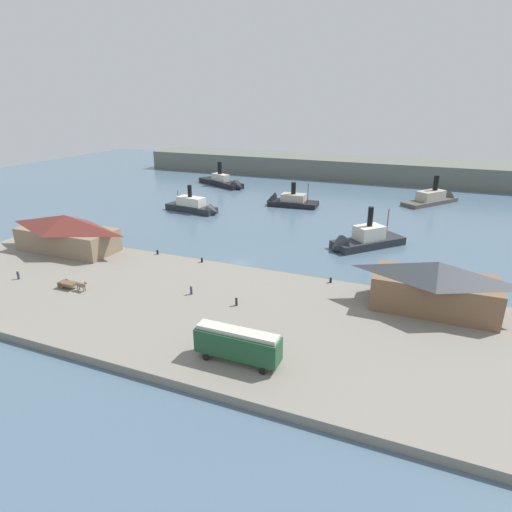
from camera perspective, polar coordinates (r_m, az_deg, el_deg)
The scene contains 20 objects.
ground_plane at distance 88.52m, azimuth -2.12°, elevation -0.95°, with size 320.00×320.00×0.00m, color slate.
quay_promenade at distance 70.63m, azimuth -9.60°, elevation -6.49°, with size 110.00×36.00×1.20m, color gray.
seawall_edge at distance 85.31m, azimuth -3.12°, elevation -1.45°, with size 110.00×0.80×1.00m, color #666159.
ferry_shed_west_terminal at distance 99.74m, azimuth -23.86°, elevation 2.88°, with size 21.62×9.42×7.77m.
ferry_shed_customs_shed at distance 71.11m, azimuth 22.76°, elevation -3.62°, with size 18.51×9.15×7.84m.
street_tram at distance 53.72m, azimuth -2.47°, elevation -11.53°, with size 10.88×2.85×4.49m.
horse_cart at distance 80.01m, azimuth -23.29°, elevation -3.45°, with size 6.02×1.69×1.87m.
pedestrian_walking_east at distance 72.50m, azimuth -8.62°, elevation -4.52°, with size 0.40×0.40×1.62m.
pedestrian_by_tram at distance 88.69m, azimuth -29.10°, elevation -2.23°, with size 0.42×0.42×1.69m.
pedestrian_walking_west at distance 59.28m, azimuth -6.76°, elevation -10.47°, with size 0.40×0.40×1.60m.
pedestrian_near_west_shed at distance 68.03m, azimuth -2.62°, elevation -6.07°, with size 0.38×0.38×1.54m.
mooring_post_east at distance 86.13m, azimuth -7.21°, elevation -0.55°, with size 0.44×0.44×0.90m, color black.
mooring_post_west at distance 92.10m, azimuth -12.97°, elevation 0.48°, with size 0.44×0.44×0.90m, color black.
mooring_post_center_west at distance 77.36m, azimuth 9.91°, elevation -3.19°, with size 0.44×0.44×0.90m, color black.
ferry_moored_west at distance 136.57m, azimuth 4.08°, elevation 7.27°, with size 16.85×7.71×9.73m.
ferry_moored_east at distance 166.60m, azimuth -4.17°, elevation 9.71°, with size 23.70×15.17×10.53m.
ferry_outer_harbor at distance 129.17m, azimuth -8.08°, elevation 6.51°, with size 18.28×7.06×9.15m.
ferry_mid_harbor at distance 99.92m, azimuth 13.78°, elevation 1.94°, with size 16.83×17.75×11.05m.
ferry_approaching_west at distance 151.50m, azimuth 22.82°, elevation 7.10°, with size 17.91×21.57×10.97m.
far_headland at distance 190.16m, azimuth 12.05°, elevation 11.43°, with size 180.00×24.00×8.00m, color #60665B.
Camera 1 is at (34.60, -74.85, 32.20)m, focal length 30.06 mm.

